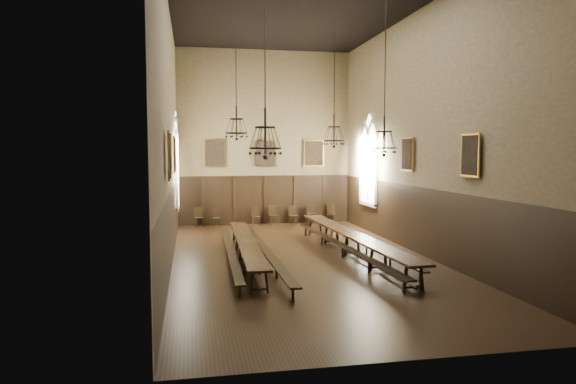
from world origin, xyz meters
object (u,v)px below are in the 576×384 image
object	(u,v)px
bench_right_inner	(342,249)
chandelier_back_right	(334,132)
table_right	(352,245)
chandelier_front_right	(384,135)
chandelier_back_left	(236,125)
chair_1	(217,221)
chair_0	(199,221)
chair_6	(311,218)
bench_left_inner	(264,253)
table_left	(247,251)
bench_right_outer	(367,248)
chair_5	(294,219)
chair_4	(274,219)
chair_7	(331,217)
chair_3	(256,220)
bench_left_outer	(231,254)
chandelier_front_left	(265,138)

from	to	relation	value
bench_right_inner	chandelier_back_right	distance (m)	4.82
table_right	chandelier_front_right	bearing A→B (deg)	-87.79
chandelier_back_left	chair_1	bearing A→B (deg)	94.72
chair_0	chandelier_back_right	xyz separation A→B (m)	(5.21, -6.31, 4.27)
chandelier_front_right	chair_6	bearing A→B (deg)	88.09
table_right	bench_left_inner	xyz separation A→B (m)	(-3.27, -0.34, -0.12)
table_left	bench_right_inner	world-z (taller)	table_left
bench_left_inner	chandelier_front_right	xyz separation A→B (m)	(3.37, -2.40, 4.01)
bench_right_inner	chandelier_back_left	size ratio (longest dim) A/B	2.27
chandelier_back_left	bench_right_inner	bearing A→B (deg)	-34.78
bench_right_inner	bench_right_outer	size ratio (longest dim) A/B	1.17
chandelier_back_right	chair_5	bearing A→B (deg)	93.09
chair_4	chair_7	bearing A→B (deg)	-7.76
table_right	chair_4	distance (m)	8.57
chair_4	chandelier_front_right	bearing A→B (deg)	-88.64
bench_right_inner	chair_3	size ratio (longest dim) A/B	11.73
table_left	chair_0	distance (m)	8.57
bench_left_inner	bench_right_inner	world-z (taller)	bench_right_inner
chair_6	bench_right_outer	bearing A→B (deg)	-89.37
table_right	bench_right_outer	distance (m)	0.64
chair_5	chandelier_front_right	xyz separation A→B (m)	(0.57, -11.18, 4.03)
chair_0	chair_6	bearing A→B (deg)	-14.59
bench_right_outer	chair_4	size ratio (longest dim) A/B	9.09
bench_right_inner	chair_1	size ratio (longest dim) A/B	12.14
bench_left_outer	chair_0	bearing A→B (deg)	96.13
chair_0	chair_5	xyz separation A→B (m)	(4.87, 0.09, -0.01)
chair_1	chair_4	distance (m)	2.95
bench_right_outer	chair_5	distance (m)	8.40
chair_3	bench_left_outer	bearing A→B (deg)	-104.70
chair_3	chandelier_back_left	size ratio (longest dim) A/B	0.19
bench_right_inner	chandelier_front_right	bearing A→B (deg)	-78.52
chair_3	chandelier_front_right	bearing A→B (deg)	-78.97
bench_left_inner	bench_right_outer	size ratio (longest dim) A/B	1.16
table_right	chandelier_front_right	distance (m)	4.76
bench_left_outer	chandelier_back_right	xyz separation A→B (m)	(4.30, 2.21, 4.29)
chair_4	chair_0	bearing A→B (deg)	174.19
chair_1	chair_3	xyz separation A→B (m)	(2.03, 0.05, 0.01)
bench_left_inner	chair_6	world-z (taller)	chair_6
table_right	bench_right_outer	world-z (taller)	table_right
chair_0	chandelier_front_left	distance (m)	11.93
chair_7	chandelier_front_right	xyz separation A→B (m)	(-1.42, -11.13, 4.00)
chandelier_back_left	chandelier_front_left	bearing A→B (deg)	-85.60
table_left	chair_4	distance (m)	8.83
chair_0	chair_5	size ratio (longest dim) A/B	1.04
table_left	chair_1	world-z (taller)	chair_1
bench_left_inner	chandelier_front_left	distance (m)	4.63
bench_left_inner	chair_3	world-z (taller)	chair_3
chair_5	chair_7	bearing A→B (deg)	-5.80
chair_4	chandelier_front_left	distance (m)	12.05
chair_1	chandelier_front_left	xyz separation A→B (m)	(0.89, -11.17, 3.96)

